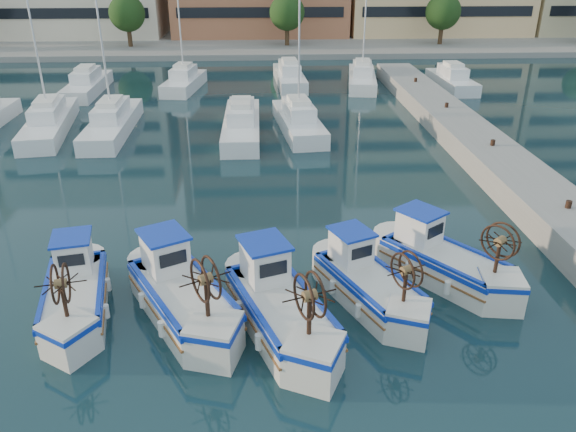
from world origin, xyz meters
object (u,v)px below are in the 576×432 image
object	(u,v)px
fishing_boat_e	(442,259)
fishing_boat_c	(279,304)
fishing_boat_b	(181,292)
fishing_boat_d	(367,281)
fishing_boat_a	(75,291)

from	to	relation	value
fishing_boat_e	fishing_boat_c	bearing A→B (deg)	167.06
fishing_boat_b	fishing_boat_d	bearing A→B (deg)	-23.89
fishing_boat_c	fishing_boat_e	size ratio (longest dim) A/B	1.10
fishing_boat_b	fishing_boat_e	size ratio (longest dim) A/B	1.09
fishing_boat_c	fishing_boat_a	bearing A→B (deg)	149.28
fishing_boat_a	fishing_boat_e	xyz separation A→B (m)	(12.23, 1.41, 0.03)
fishing_boat_c	fishing_boat_d	xyz separation A→B (m)	(2.93, 1.34, -0.10)
fishing_boat_b	fishing_boat_d	distance (m)	6.00
fishing_boat_a	fishing_boat_c	distance (m)	6.54
fishing_boat_b	fishing_boat_e	world-z (taller)	fishing_boat_b
fishing_boat_b	fishing_boat_c	xyz separation A→B (m)	(3.05, -0.82, 0.00)
fishing_boat_c	fishing_boat_d	bearing A→B (deg)	4.39
fishing_boat_a	fishing_boat_c	bearing A→B (deg)	-22.08
fishing_boat_b	fishing_boat_d	size ratio (longest dim) A/B	1.12
fishing_boat_c	fishing_boat_e	world-z (taller)	fishing_boat_c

